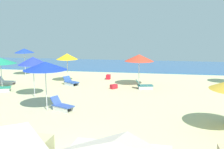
# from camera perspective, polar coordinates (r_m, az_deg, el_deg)

# --- Properties ---
(ocean) EXTENTS (60.00, 10.78, 0.12)m
(ocean) POSITION_cam_1_polar(r_m,az_deg,el_deg) (32.15, 5.49, 1.96)
(ocean) COLOR #305E98
(ocean) RESTS_ON ground_plane
(umbrella_0) EXTENTS (2.32, 2.32, 2.30)m
(umbrella_0) POSITION_cam_1_polar(r_m,az_deg,el_deg) (21.14, -23.22, 2.78)
(umbrella_0) COLOR silver
(umbrella_0) RESTS_ON ground_plane
(lounge_chair_0_0) EXTENTS (1.39, 0.57, 0.63)m
(lounge_chair_0_0) POSITION_cam_1_polar(r_m,az_deg,el_deg) (22.76, -22.11, -1.43)
(lounge_chair_0_0) COLOR silver
(lounge_chair_0_0) RESTS_ON ground_plane
(lounge_chair_0_1) EXTENTS (1.51, 1.09, 0.81)m
(lounge_chair_0_1) POSITION_cam_1_polar(r_m,az_deg,el_deg) (20.22, -23.38, -2.65)
(lounge_chair_0_1) COLOR silver
(lounge_chair_0_1) RESTS_ON ground_plane
(umbrella_2) EXTENTS (1.86, 1.86, 2.62)m
(umbrella_2) POSITION_cam_1_polar(r_m,az_deg,el_deg) (26.26, -18.64, 4.96)
(umbrella_2) COLOR silver
(umbrella_2) RESTS_ON ground_plane
(umbrella_3) EXTENTS (1.90, 1.90, 2.64)m
(umbrella_3) POSITION_cam_1_polar(r_m,az_deg,el_deg) (17.48, -16.90, 2.88)
(umbrella_3) COLOR silver
(umbrella_3) RESTS_ON ground_plane
(umbrella_4) EXTENTS (1.81, 1.81, 2.42)m
(umbrella_4) POSITION_cam_1_polar(r_m,az_deg,el_deg) (22.06, -9.80, 3.91)
(umbrella_4) COLOR silver
(umbrella_4) RESTS_ON ground_plane
(lounge_chair_4_0) EXTENTS (1.45, 1.23, 0.67)m
(lounge_chair_4_0) POSITION_cam_1_polar(r_m,az_deg,el_deg) (21.06, -9.01, -1.60)
(lounge_chair_4_0) COLOR silver
(lounge_chair_4_0) RESTS_ON ground_plane
(umbrella_6) EXTENTS (2.27, 2.27, 2.49)m
(umbrella_6) POSITION_cam_1_polar(r_m,az_deg,el_deg) (20.27, 5.96, 3.65)
(umbrella_6) COLOR silver
(umbrella_6) RESTS_ON ground_plane
(lounge_chair_6_0) EXTENTS (1.36, 0.83, 0.70)m
(lounge_chair_6_0) POSITION_cam_1_polar(r_m,az_deg,el_deg) (19.61, 6.98, -2.37)
(lounge_chair_6_0) COLOR silver
(lounge_chair_6_0) RESTS_ON ground_plane
(umbrella_7) EXTENTS (2.33, 2.33, 2.67)m
(umbrella_7) POSITION_cam_1_polar(r_m,az_deg,el_deg) (14.32, -14.40, 1.85)
(umbrella_7) COLOR silver
(umbrella_7) RESTS_ON ground_plane
(lounge_chair_7_0) EXTENTS (1.43, 1.05, 0.73)m
(lounge_chair_7_0) POSITION_cam_1_polar(r_m,az_deg,el_deg) (14.51, -10.93, -6.67)
(lounge_chair_7_0) COLOR silver
(lounge_chair_7_0) RESTS_ON ground_plane
(cooler_box_0) EXTENTS (0.34, 0.56, 0.40)m
(cooler_box_0) POSITION_cam_1_polar(r_m,az_deg,el_deg) (23.33, -0.82, -0.54)
(cooler_box_0) COLOR red
(cooler_box_0) RESTS_ON ground_plane
(cooler_box_1) EXTENTS (0.57, 0.61, 0.32)m
(cooler_box_1) POSITION_cam_1_polar(r_m,az_deg,el_deg) (19.53, 0.38, -2.65)
(cooler_box_1) COLOR red
(cooler_box_1) RESTS_ON ground_plane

